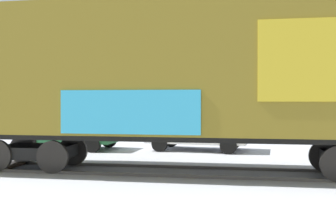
# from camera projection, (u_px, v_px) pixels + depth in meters

# --- Properties ---
(ground_plane) EXTENTS (260.00, 260.00, 0.00)m
(ground_plane) POSITION_uv_depth(u_px,v_px,m) (221.00, 173.00, 11.07)
(ground_plane) COLOR #B2B5BC
(track) EXTENTS (59.96, 6.02, 0.08)m
(track) POSITION_uv_depth(u_px,v_px,m) (210.00, 172.00, 11.06)
(track) COLOR #4C4742
(track) RESTS_ON ground_plane
(freight_car) EXTENTS (13.64, 4.03, 4.88)m
(freight_car) POSITION_uv_depth(u_px,v_px,m) (190.00, 73.00, 11.12)
(freight_car) COLOR olive
(freight_car) RESTS_ON ground_plane
(flagpole) EXTENTS (0.33, 1.52, 9.44)m
(flagpole) POSITION_uv_depth(u_px,v_px,m) (214.00, 31.00, 22.26)
(flagpole) COLOR silver
(flagpole) RESTS_ON ground_plane
(hillside) EXTENTS (116.93, 36.03, 17.72)m
(hillside) POSITION_uv_depth(u_px,v_px,m) (206.00, 75.00, 75.07)
(hillside) COLOR gray
(hillside) RESTS_ON ground_plane
(parked_car_green) EXTENTS (4.25, 2.40, 1.56)m
(parked_car_green) POSITION_uv_depth(u_px,v_px,m) (70.00, 130.00, 16.68)
(parked_car_green) COLOR #1E5933
(parked_car_green) RESTS_ON ground_plane
(parked_car_white) EXTENTS (4.28, 2.57, 1.71)m
(parked_car_white) POSITION_uv_depth(u_px,v_px,m) (197.00, 129.00, 16.25)
(parked_car_white) COLOR silver
(parked_car_white) RESTS_ON ground_plane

